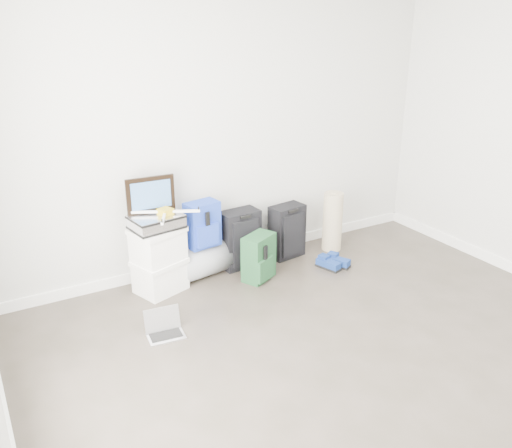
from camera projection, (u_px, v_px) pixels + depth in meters
ground at (404, 403)px, 3.49m from camera, size 5.00×5.00×0.00m
room_envelope at (435, 139)px, 2.87m from camera, size 4.52×5.02×2.71m
boxes_stack at (159, 260)px, 4.78m from camera, size 0.51×0.46×0.60m
briefcase at (156, 222)px, 4.65m from camera, size 0.46×0.37×0.12m
painting at (151, 195)px, 4.65m from camera, size 0.42×0.06×0.32m
drone at (165, 211)px, 4.64m from camera, size 0.54×0.54×0.05m
duffel_bag at (203, 260)px, 5.12m from camera, size 0.56×0.39×0.32m
blue_backpack at (203, 225)px, 4.96m from camera, size 0.33×0.26×0.42m
large_suitcase at (240, 239)px, 5.25m from camera, size 0.38×0.26×0.58m
green_backpack at (259, 258)px, 5.02m from camera, size 0.37×0.34×0.44m
carry_on at (287, 231)px, 5.48m from camera, size 0.37×0.27×0.55m
shoes at (333, 263)px, 5.32m from camera, size 0.30×0.27×0.08m
rolled_rug at (333, 221)px, 5.64m from camera, size 0.20×0.20×0.62m
laptop at (164, 329)px, 4.21m from camera, size 0.30×0.23×0.20m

